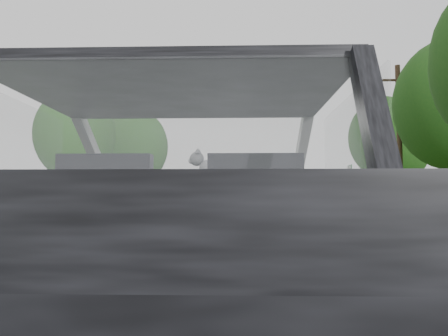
# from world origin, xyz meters

# --- Properties ---
(subject_car) EXTENTS (1.80, 4.00, 1.45)m
(subject_car) POSITION_xyz_m (0.00, 0.00, 0.72)
(subject_car) COLOR #242429
(subject_car) RESTS_ON ground
(dashboard) EXTENTS (1.58, 0.45, 0.30)m
(dashboard) POSITION_xyz_m (0.00, 0.62, 0.85)
(dashboard) COLOR black
(dashboard) RESTS_ON subject_car
(driver_seat) EXTENTS (0.50, 0.72, 0.42)m
(driver_seat) POSITION_xyz_m (-0.40, -0.29, 0.88)
(driver_seat) COLOR black
(driver_seat) RESTS_ON subject_car
(passenger_seat) EXTENTS (0.50, 0.72, 0.42)m
(passenger_seat) POSITION_xyz_m (0.40, -0.29, 0.88)
(passenger_seat) COLOR black
(passenger_seat) RESTS_ON subject_car
(steering_wheel) EXTENTS (0.36, 0.36, 0.04)m
(steering_wheel) POSITION_xyz_m (-0.40, 0.33, 0.92)
(steering_wheel) COLOR black
(steering_wheel) RESTS_ON dashboard
(cat) EXTENTS (0.56, 0.24, 0.24)m
(cat) POSITION_xyz_m (0.23, 0.63, 1.08)
(cat) COLOR gray
(cat) RESTS_ON dashboard
(guardrail) EXTENTS (0.05, 90.00, 0.32)m
(guardrail) POSITION_xyz_m (4.30, 10.00, 0.58)
(guardrail) COLOR gray
(guardrail) RESTS_ON ground
(other_car) EXTENTS (2.22, 4.87, 1.56)m
(other_car) POSITION_xyz_m (-1.08, 24.00, 0.78)
(other_car) COLOR silver
(other_car) RESTS_ON ground
(highway_sign) EXTENTS (0.17, 1.04, 2.60)m
(highway_sign) POSITION_xyz_m (6.07, 19.90, 1.30)
(highway_sign) COLOR #12682A
(highway_sign) RESTS_ON ground
(utility_pole) EXTENTS (0.31, 0.31, 7.28)m
(utility_pole) POSITION_xyz_m (8.00, 18.11, 3.64)
(utility_pole) COLOR brown
(utility_pole) RESTS_ON ground
(tree_2) EXTENTS (5.50, 5.50, 6.76)m
(tree_2) POSITION_xyz_m (10.66, 26.17, 3.38)
(tree_2) COLOR #194213
(tree_2) RESTS_ON ground
(tree_3) EXTENTS (8.32, 8.32, 9.75)m
(tree_3) POSITION_xyz_m (13.51, 36.44, 4.87)
(tree_3) COLOR #194213
(tree_3) RESTS_ON ground
(tree_5) EXTENTS (6.47, 6.47, 7.52)m
(tree_5) POSITION_xyz_m (-9.85, 24.00, 3.76)
(tree_5) COLOR #194213
(tree_5) RESTS_ON ground
(tree_6) EXTENTS (5.24, 5.24, 7.68)m
(tree_6) POSITION_xyz_m (-7.75, 31.37, 3.84)
(tree_6) COLOR #194213
(tree_6) RESTS_ON ground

